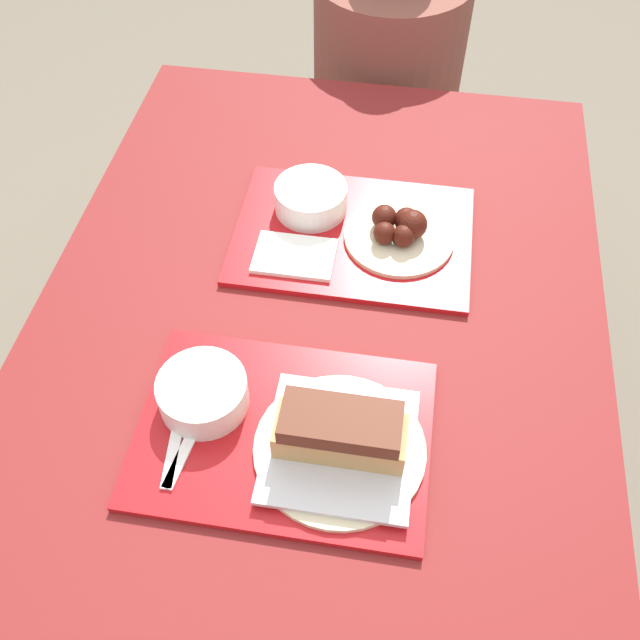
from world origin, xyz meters
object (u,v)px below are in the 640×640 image
object	(u,v)px
bowl_coleslaw_near	(203,392)
brisket_sandwich_plate	(340,439)
tray_near	(284,433)
bowl_coleslaw_far	(311,197)
tray_far	(353,235)
person_seated_across	(388,62)
wings_plate_far	(400,230)

from	to	relation	value
bowl_coleslaw_near	brisket_sandwich_plate	xyz separation A→B (m)	(0.20, -0.05, 0.00)
tray_near	bowl_coleslaw_far	distance (m)	0.46
bowl_coleslaw_near	bowl_coleslaw_far	xyz separation A→B (m)	(0.08, 0.43, 0.00)
tray_far	person_seated_across	bearing A→B (deg)	90.02
tray_near	wings_plate_far	bearing A→B (deg)	72.82
tray_far	person_seated_across	distance (m)	0.70
tray_near	bowl_coleslaw_far	size ratio (longest dim) A/B	3.20
tray_far	bowl_coleslaw_near	bearing A→B (deg)	-113.75
bowl_coleslaw_far	brisket_sandwich_plate	bearing A→B (deg)	-75.78
wings_plate_far	bowl_coleslaw_near	bearing A→B (deg)	-123.13
brisket_sandwich_plate	bowl_coleslaw_far	size ratio (longest dim) A/B	1.85
tray_far	bowl_coleslaw_near	size ratio (longest dim) A/B	3.20
wings_plate_far	brisket_sandwich_plate	bearing A→B (deg)	-95.90
bowl_coleslaw_far	tray_far	bearing A→B (deg)	-30.84
tray_far	brisket_sandwich_plate	xyz separation A→B (m)	(0.04, -0.43, 0.04)
bowl_coleslaw_far	wings_plate_far	size ratio (longest dim) A/B	0.67
bowl_coleslaw_near	wings_plate_far	xyz separation A→B (m)	(0.25, 0.38, -0.01)
brisket_sandwich_plate	person_seated_across	distance (m)	1.13
bowl_coleslaw_near	tray_near	bearing A→B (deg)	-13.36
tray_near	person_seated_across	bearing A→B (deg)	87.66
tray_far	wings_plate_far	bearing A→B (deg)	0.36
brisket_sandwich_plate	person_seated_across	world-z (taller)	person_seated_across
bowl_coleslaw_far	wings_plate_far	xyz separation A→B (m)	(0.16, -0.05, -0.01)
tray_near	wings_plate_far	size ratio (longest dim) A/B	2.16
tray_near	tray_far	world-z (taller)	same
tray_far	wings_plate_far	world-z (taller)	wings_plate_far
tray_far	bowl_coleslaw_near	world-z (taller)	bowl_coleslaw_near
brisket_sandwich_plate	wings_plate_far	distance (m)	0.43
tray_near	brisket_sandwich_plate	size ratio (longest dim) A/B	1.73
bowl_coleslaw_far	wings_plate_far	bearing A→B (deg)	-16.67
tray_far	bowl_coleslaw_far	size ratio (longest dim) A/B	3.20
tray_far	person_seated_across	size ratio (longest dim) A/B	0.63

